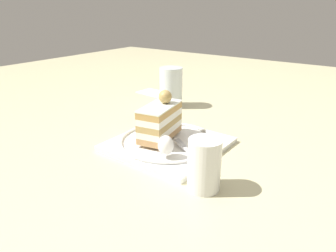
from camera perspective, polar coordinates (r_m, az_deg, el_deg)
ground_plane at (r=0.70m, az=-0.23°, el=-2.67°), size 2.40×2.40×0.00m
dessert_plate at (r=0.67m, az=-0.00°, el=-3.09°), size 0.22×0.22×0.02m
cake_slice at (r=0.67m, az=-1.46°, el=1.08°), size 0.07×0.12×0.10m
whipped_cream_dollop at (r=0.59m, az=-0.41°, el=-3.56°), size 0.03×0.03×0.04m
fork at (r=0.61m, az=3.57°, el=-4.51°), size 0.11×0.08×0.00m
drink_glass_near at (r=0.51m, az=6.64°, el=-7.59°), size 0.06×0.06×0.09m
drink_glass_far at (r=0.93m, az=0.55°, el=6.77°), size 0.07×0.07×0.12m
folded_napkin at (r=1.08m, az=-2.21°, el=6.05°), size 0.14×0.08×0.00m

